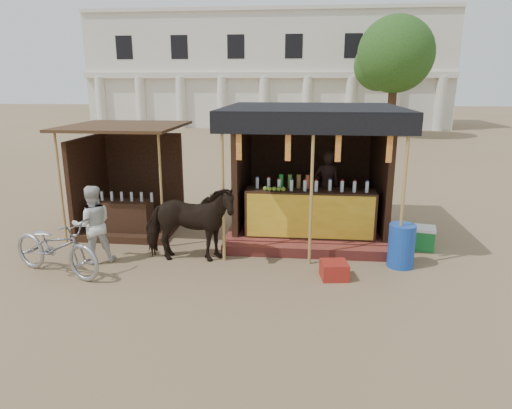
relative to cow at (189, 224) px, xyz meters
The scene contains 11 objects.
ground 2.03m from the cow, 49.72° to the right, with size 120.00×120.00×0.00m, color #846B4C.
main_stall 2.96m from the cow, 40.43° to the left, with size 3.60×3.61×2.78m.
secondary_stall 2.64m from the cow, 137.34° to the left, with size 2.40×2.40×2.38m.
cow is the anchor object (origin of this frame).
motorbike 2.33m from the cow, 159.27° to the right, with size 0.68×1.94×1.02m, color #9898A0.
bystander 1.77m from the cow, behind, with size 0.71×0.55×1.47m, color silver.
blue_barrel 3.90m from the cow, ahead, with size 0.48×0.48×0.80m, color #1641A7.
red_crate 2.75m from the cow, 10.69° to the right, with size 0.45×0.43×0.29m, color maroon.
cooler 4.59m from the cow, 14.63° to the left, with size 0.72×0.56×0.46m.
background_building 28.69m from the cow, 91.56° to the left, with size 26.00×7.45×8.18m.
tree 22.20m from the cow, 71.22° to the left, with size 4.50×4.40×7.00m.
Camera 1 is at (0.84, -6.41, 3.28)m, focal length 32.00 mm.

